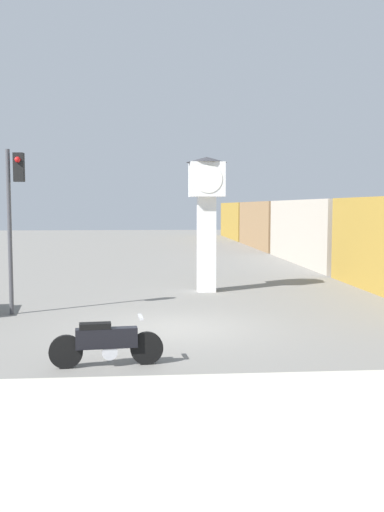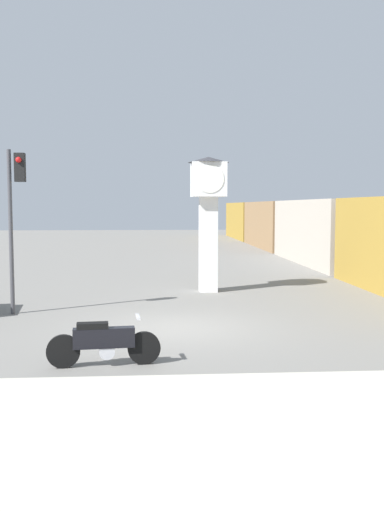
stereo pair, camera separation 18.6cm
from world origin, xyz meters
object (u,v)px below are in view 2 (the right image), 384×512
(clock_tower, at_px, (208,202))
(traffic_light, at_px, (15,202))
(motorcycle, at_px, (104,342))
(freight_train, at_px, (295,228))

(clock_tower, height_order, traffic_light, clock_tower)
(motorcycle, xyz_separation_m, clock_tower, (2.94, 9.46, 2.74))
(freight_train, distance_m, traffic_light, 23.69)
(traffic_light, bearing_deg, motorcycle, -62.43)
(motorcycle, relative_size, freight_train, 0.05)
(freight_train, relative_size, traffic_light, 10.23)
(traffic_light, bearing_deg, freight_train, 56.57)
(motorcycle, xyz_separation_m, freight_train, (10.12, 25.30, 1.24))
(motorcycle, bearing_deg, freight_train, 62.36)
(clock_tower, bearing_deg, motorcycle, -107.24)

